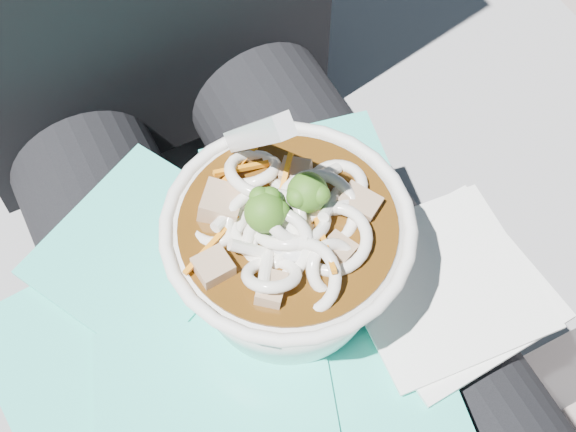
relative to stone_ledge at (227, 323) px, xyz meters
name	(u,v)px	position (x,y,z in m)	size (l,w,h in m)	color
stone_ledge	(227,323)	(0.00, 0.00, 0.00)	(1.00, 0.50, 0.46)	slate
lap	(280,326)	(0.00, -0.15, 0.30)	(0.31, 0.48, 0.14)	black
person_body	(231,225)	(0.00, -0.06, 0.32)	(0.34, 0.94, 1.00)	black
plastic_bag	(236,342)	(-0.05, -0.18, 0.38)	(0.36, 0.38, 0.02)	#32D2BB
napkins	(445,286)	(0.10, -0.21, 0.39)	(0.14, 0.14, 0.01)	white
udon_bowl	(288,249)	(0.00, -0.16, 0.44)	(0.20, 0.20, 0.20)	white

